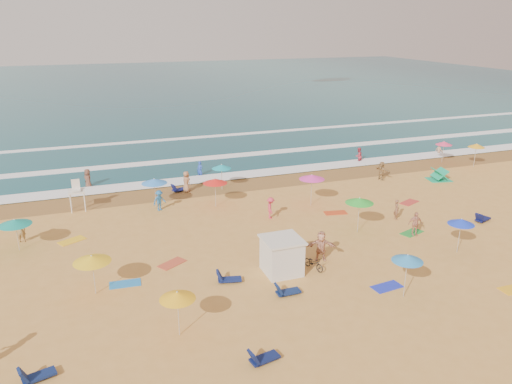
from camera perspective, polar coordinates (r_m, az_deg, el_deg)
name	(u,v)px	position (r m, az deg, el deg)	size (l,w,h in m)	color
ground	(283,242)	(33.12, 3.05, -5.69)	(220.00, 220.00, 0.00)	gold
ocean	(132,88)	(113.15, -13.96, 11.41)	(220.00, 140.00, 0.18)	#0C4756
wet_sand	(228,186)	(44.10, -3.23, 0.70)	(220.00, 220.00, 0.00)	olive
surf_foam	(203,160)	(52.24, -6.04, 3.65)	(200.00, 18.70, 0.05)	white
cabana	(282,256)	(28.89, 2.97, -7.37)	(2.00, 2.00, 2.00)	silver
cabana_roof	(282,240)	(28.43, 3.01, -5.45)	(2.20, 2.20, 0.12)	silver
bicycle	(314,263)	(29.64, 6.60, -8.06)	(0.53, 1.52, 0.80)	black
lifeguard_stand	(77,197)	(40.43, -19.75, -0.58)	(1.20, 1.20, 2.10)	white
beach_umbrellas	(304,201)	(34.21, 5.48, -1.08)	(60.07, 29.09, 0.76)	#159EB2
loungers	(353,248)	(32.38, 11.04, -6.31)	(45.53, 24.44, 0.34)	#0F1E4D
towels	(292,270)	(29.57, 4.09, -8.88)	(29.91, 22.81, 0.03)	red
beachgoers	(254,202)	(37.75, -0.21, -1.19)	(54.85, 24.93, 2.14)	#A77F4D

